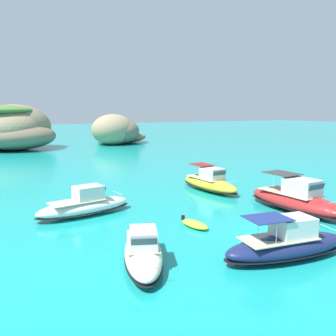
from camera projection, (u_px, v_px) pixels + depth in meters
ground_plane at (279, 234)px, 25.01m from camera, size 400.00×400.00×0.00m
islet_small at (117, 132)px, 89.83m from camera, size 17.65×16.83×7.52m
motorboat_white at (85, 205)px, 29.47m from camera, size 8.48×3.86×2.41m
motorboat_red at (297, 200)px, 30.50m from camera, size 3.77×10.04×3.08m
motorboat_cream at (143, 251)px, 20.19m from camera, size 4.50×7.49×2.13m
motorboat_navy at (287, 244)px, 20.96m from camera, size 8.50×3.40×2.59m
motorboat_yellow at (210, 183)px, 38.35m from camera, size 3.30×8.71×2.67m
dinghy_tender at (195, 224)px, 26.46m from camera, size 1.53×2.87×0.58m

